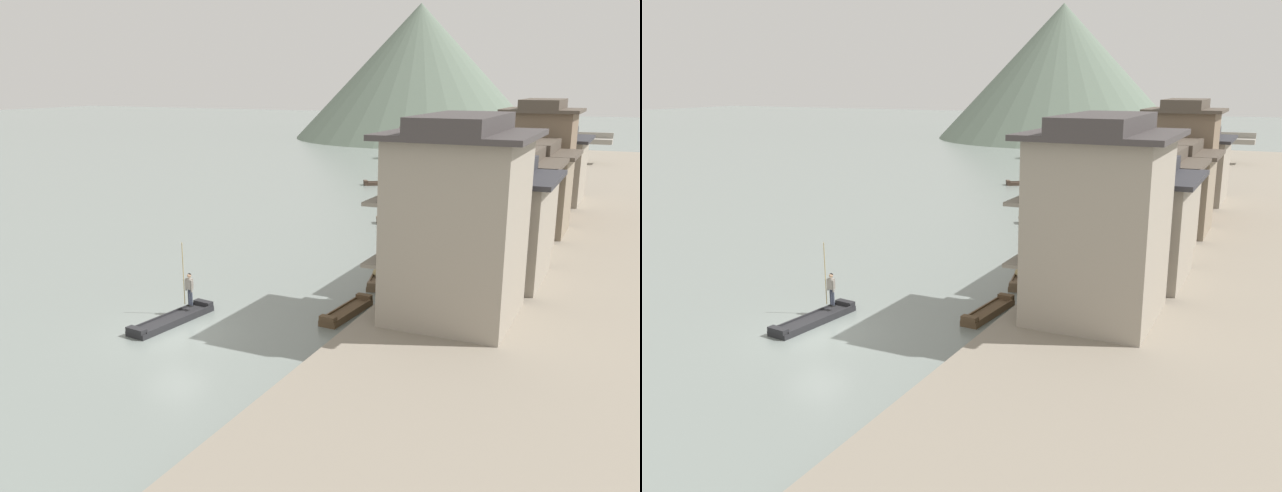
{
  "view_description": "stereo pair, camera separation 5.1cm",
  "coord_description": "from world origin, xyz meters",
  "views": [
    {
      "loc": [
        17.51,
        -21.6,
        10.76
      ],
      "look_at": [
        2.09,
        10.13,
        1.93
      ],
      "focal_mm": 37.29,
      "sensor_mm": 36.0,
      "label": 1
    },
    {
      "loc": [
        17.56,
        -21.58,
        10.76
      ],
      "look_at": [
        2.09,
        10.13,
        1.93
      ],
      "focal_mm": 37.29,
      "sensor_mm": 36.0,
      "label": 2
    }
  ],
  "objects": [
    {
      "name": "boat_midriver_upstream",
      "position": [
        1.65,
        26.65,
        0.16
      ],
      "size": [
        4.76,
        3.21,
        0.47
      ],
      "color": "brown",
      "rests_on": "ground"
    },
    {
      "name": "boat_crossing_west",
      "position": [
        5.54,
        41.26,
        0.15
      ],
      "size": [
        1.4,
        4.61,
        0.45
      ],
      "color": "brown",
      "rests_on": "ground"
    },
    {
      "name": "house_waterfront_narrow",
      "position": [
        10.68,
        25.05,
        3.66
      ],
      "size": [
        6.37,
        5.83,
        6.14
      ],
      "color": "gray",
      "rests_on": "riverbank_right"
    },
    {
      "name": "house_waterfront_nearest",
      "position": [
        10.63,
        6.0,
        4.95
      ],
      "size": [
        6.29,
        6.73,
        8.74
      ],
      "color": "gray",
      "rests_on": "riverbank_right"
    },
    {
      "name": "ground_plane",
      "position": [
        0.0,
        0.0,
        0.0
      ],
      "size": [
        400.0,
        400.0,
        0.0
      ],
      "primitive_type": "plane",
      "color": "gray"
    },
    {
      "name": "mooring_post_dock_near",
      "position": [
        7.36,
        7.99,
        1.06
      ],
      "size": [
        0.2,
        0.2,
        0.83
      ],
      "primitive_type": "cylinder",
      "color": "#473828",
      "rests_on": "riverbank_right"
    },
    {
      "name": "boat_moored_second",
      "position": [
        5.54,
        48.2,
        0.15
      ],
      "size": [
        1.15,
        4.64,
        0.46
      ],
      "color": "brown",
      "rests_on": "ground"
    },
    {
      "name": "house_waterfront_tall",
      "position": [
        10.54,
        18.94,
        3.66
      ],
      "size": [
        6.09,
        6.1,
        6.14
      ],
      "color": "gray",
      "rests_on": "riverbank_right"
    },
    {
      "name": "boat_moored_third",
      "position": [
        -6.54,
        44.21,
        0.17
      ],
      "size": [
        4.74,
        3.52,
        0.51
      ],
      "color": "#423328",
      "rests_on": "ground"
    },
    {
      "name": "house_waterfront_far",
      "position": [
        10.42,
        31.04,
        4.97
      ],
      "size": [
        5.87,
        5.53,
        8.74
      ],
      "color": "#75604C",
      "rests_on": "riverbank_right"
    },
    {
      "name": "boat_midriver_drifting",
      "position": [
        5.36,
        22.1,
        0.15
      ],
      "size": [
        1.76,
        3.57,
        0.44
      ],
      "color": "#423328",
      "rests_on": "ground"
    },
    {
      "name": "stone_bridge",
      "position": [
        0.0,
        67.91,
        2.91
      ],
      "size": [
        27.89,
        2.4,
        4.42
      ],
      "color": "gray",
      "rests_on": "ground"
    },
    {
      "name": "boat_foreground_poled",
      "position": [
        -1.03,
        1.11,
        0.15
      ],
      "size": [
        1.55,
        4.69,
        0.44
      ],
      "color": "#232326",
      "rests_on": "ground"
    },
    {
      "name": "boat_upstream_distant",
      "position": [
        5.73,
        5.54,
        0.17
      ],
      "size": [
        1.14,
        4.01,
        0.51
      ],
      "color": "brown",
      "rests_on": "ground"
    },
    {
      "name": "house_waterfront_second",
      "position": [
        10.78,
        12.8,
        3.65
      ],
      "size": [
        6.57,
        6.63,
        6.14
      ],
      "color": "gray",
      "rests_on": "riverbank_right"
    },
    {
      "name": "house_waterfront_end",
      "position": [
        10.59,
        38.28,
        3.65
      ],
      "size": [
        6.18,
        7.65,
        6.14
      ],
      "color": "gray",
      "rests_on": "riverbank_right"
    },
    {
      "name": "mooring_post_dock_mid",
      "position": [
        7.36,
        19.24,
        1.1
      ],
      "size": [
        0.2,
        0.2,
        0.91
      ],
      "primitive_type": "cylinder",
      "color": "#473828",
      "rests_on": "riverbank_right"
    },
    {
      "name": "boat_moored_nearest",
      "position": [
        5.16,
        11.41,
        0.25
      ],
      "size": [
        1.9,
        4.52,
        0.71
      ],
      "color": "brown",
      "rests_on": "ground"
    },
    {
      "name": "hill_far_west",
      "position": [
        -22.05,
        102.49,
        12.26
      ],
      "size": [
        46.47,
        46.47,
        24.52
      ],
      "primitive_type": "cone",
      "color": "#5B6B5B",
      "rests_on": "ground"
    },
    {
      "name": "riverbank_right",
      "position": [
        16.01,
        30.0,
        0.32
      ],
      "size": [
        18.0,
        110.0,
        0.65
      ],
      "primitive_type": "cube",
      "color": "gray",
      "rests_on": "ground"
    },
    {
      "name": "boatman_person",
      "position": [
        -0.92,
        2.35,
        1.45
      ],
      "size": [
        0.57,
        0.32,
        3.04
      ],
      "color": "black",
      "rests_on": "boat_foreground_poled"
    },
    {
      "name": "boat_moored_far",
      "position": [
        5.63,
        34.66,
        0.2
      ],
      "size": [
        1.78,
        5.36,
        0.63
      ],
      "color": "#33281E",
      "rests_on": "ground"
    }
  ]
}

